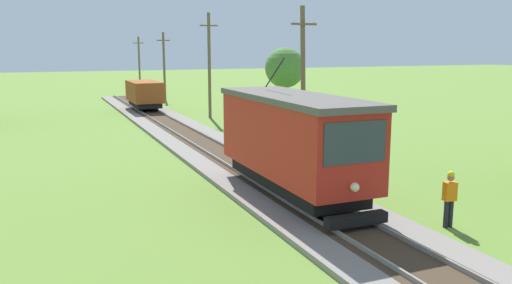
% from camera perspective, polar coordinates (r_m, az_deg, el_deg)
% --- Properties ---
extents(red_tram, '(2.60, 8.54, 4.79)m').
position_cam_1_polar(red_tram, '(18.75, 4.10, 0.23)').
color(red_tram, red).
rests_on(red_tram, rail_right).
extents(freight_car, '(2.40, 5.20, 2.31)m').
position_cam_1_polar(freight_car, '(45.84, -12.15, 5.19)').
color(freight_car, '#93471E').
rests_on(freight_car, rail_right).
extents(utility_pole_mid, '(1.40, 0.63, 7.53)m').
position_cam_1_polar(utility_pole_mid, '(26.48, 5.20, 6.79)').
color(utility_pole_mid, brown).
rests_on(utility_pole_mid, ground).
extents(utility_pole_far, '(1.40, 0.26, 8.12)m').
position_cam_1_polar(utility_pole_far, '(40.94, -5.15, 8.44)').
color(utility_pole_far, brown).
rests_on(utility_pole_far, ground).
extents(utility_pole_distant, '(1.40, 0.32, 7.08)m').
position_cam_1_polar(utility_pole_distant, '(56.20, -10.06, 8.29)').
color(utility_pole_distant, brown).
rests_on(utility_pole_distant, ground).
extents(utility_pole_horizon, '(1.40, 0.38, 6.90)m').
position_cam_1_polar(utility_pole_horizon, '(70.55, -12.71, 8.51)').
color(utility_pole_horizon, brown).
rests_on(utility_pole_horizon, ground).
extents(track_worker, '(0.41, 0.29, 1.78)m').
position_cam_1_polar(track_worker, '(17.02, 20.49, -5.63)').
color(track_worker, black).
rests_on(track_worker, ground).
extents(tree_right_near, '(3.64, 3.64, 5.50)m').
position_cam_1_polar(tree_right_near, '(47.52, 3.19, 8.13)').
color(tree_right_near, '#4C3823').
rests_on(tree_right_near, ground).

